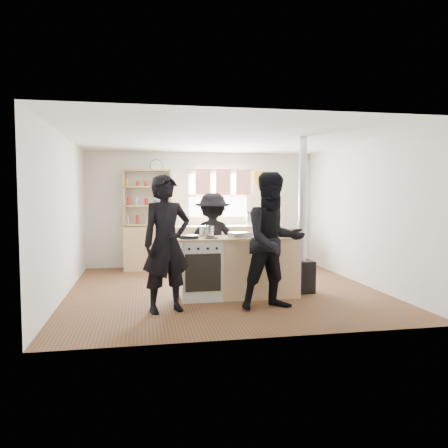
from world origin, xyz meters
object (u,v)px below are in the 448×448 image
(stockpot_counter, at_px, (264,230))
(skillet_greens, at_px, (189,237))
(bread_board, at_px, (288,234))
(flue_heater, at_px, (302,252))
(stockpot_stove, at_px, (207,231))
(person_far, at_px, (213,240))
(thermos, at_px, (248,219))
(cooking_island, at_px, (239,267))
(person_near_left, at_px, (166,244))
(person_near_right, at_px, (274,241))
(roast_tray, at_px, (240,235))

(stockpot_counter, bearing_deg, skillet_greens, -170.23)
(bread_board, distance_m, flue_heater, 0.52)
(stockpot_stove, xyz_separation_m, person_far, (0.20, 0.66, -0.21))
(thermos, xyz_separation_m, cooking_island, (-0.83, -2.77, -0.58))
(stockpot_stove, bearing_deg, skillet_greens, -136.68)
(person_near_left, distance_m, person_near_right, 1.46)
(person_near_left, bearing_deg, thermos, 41.69)
(skillet_greens, relative_size, bread_board, 1.15)
(cooking_island, relative_size, person_near_left, 1.07)
(stockpot_stove, bearing_deg, person_near_right, -50.40)
(skillet_greens, xyz_separation_m, bread_board, (1.52, -0.02, 0.02))
(stockpot_stove, xyz_separation_m, bread_board, (1.22, -0.30, -0.03))
(thermos, bearing_deg, skillet_greens, -119.15)
(thermos, distance_m, person_near_right, 3.59)
(flue_heater, xyz_separation_m, person_near_right, (-0.75, -0.90, 0.30))
(flue_heater, relative_size, person_far, 1.56)
(flue_heater, height_order, person_far, flue_heater)
(thermos, relative_size, roast_tray, 0.78)
(stockpot_stove, xyz_separation_m, person_near_right, (0.79, -0.96, -0.07))
(cooking_island, xyz_separation_m, person_far, (-0.27, 0.84, 0.34))
(skillet_greens, xyz_separation_m, stockpot_stove, (0.30, 0.29, 0.05))
(roast_tray, height_order, person_near_left, person_near_left)
(stockpot_counter, relative_size, person_far, 0.16)
(cooking_island, xyz_separation_m, bread_board, (0.75, -0.12, 0.51))
(thermos, distance_m, cooking_island, 2.95)
(roast_tray, bearing_deg, person_near_right, -66.38)
(person_near_right, relative_size, person_far, 1.18)
(cooking_island, xyz_separation_m, skillet_greens, (-0.77, -0.11, 0.49))
(cooking_island, bearing_deg, flue_heater, 6.23)
(thermos, xyz_separation_m, person_near_right, (-0.51, -3.55, -0.10))
(cooking_island, distance_m, flue_heater, 1.09)
(stockpot_counter, distance_m, person_near_left, 1.75)
(person_far, bearing_deg, cooking_island, 116.91)
(roast_tray, xyz_separation_m, stockpot_stove, (-0.48, 0.25, 0.04))
(person_near_left, xyz_separation_m, person_far, (0.87, 1.49, -0.12))
(roast_tray, xyz_separation_m, person_near_left, (-1.15, -0.59, -0.05))
(roast_tray, bearing_deg, stockpot_counter, 21.55)
(person_near_left, bearing_deg, person_near_right, -23.25)
(bread_board, bearing_deg, person_near_right, -123.21)
(bread_board, bearing_deg, stockpot_counter, 144.22)
(bread_board, relative_size, flue_heater, 0.12)
(stockpot_stove, bearing_deg, flue_heater, -2.24)
(thermos, bearing_deg, bread_board, -91.63)
(person_far, bearing_deg, person_near_right, 119.16)
(stockpot_stove, bearing_deg, stockpot_counter, -4.85)
(stockpot_counter, bearing_deg, person_near_right, -97.51)
(skillet_greens, height_order, bread_board, bread_board)
(cooking_island, distance_m, stockpot_counter, 0.71)
(person_near_right, bearing_deg, flue_heater, 41.50)
(person_near_right, height_order, person_far, person_near_right)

